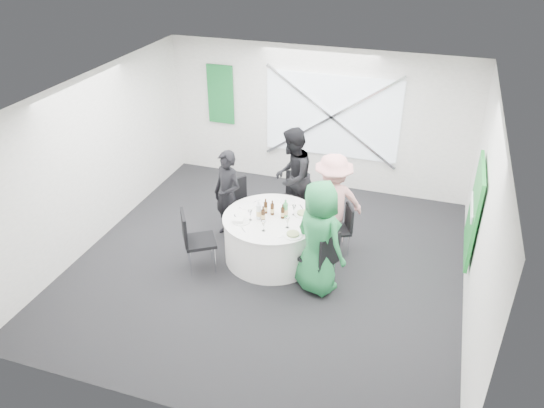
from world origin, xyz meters
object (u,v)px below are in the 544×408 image
(green_water_bottle, at_px, (285,210))
(banquet_table, at_px, (272,237))
(person_woman_green, at_px, (319,238))
(chair_front_left, at_px, (193,236))
(chair_back_left, at_px, (240,201))
(chair_back_right, at_px, (342,226))
(person_man_back, at_px, (292,177))
(chair_back, at_px, (295,194))
(person_man_back_left, at_px, (228,195))
(clear_water_bottle, at_px, (259,212))
(person_woman_pink, at_px, (332,203))
(chair_front_right, at_px, (323,257))

(green_water_bottle, bearing_deg, banquet_table, -160.51)
(person_woman_green, bearing_deg, chair_front_left, 35.37)
(chair_back_left, bearing_deg, green_water_bottle, -81.06)
(chair_back_right, distance_m, person_woman_green, 1.15)
(person_woman_green, bearing_deg, person_man_back, -31.31)
(chair_back_right, xyz_separation_m, person_man_back, (-1.06, 0.67, 0.40))
(chair_back, xyz_separation_m, green_water_bottle, (0.18, -1.17, 0.34))
(chair_back, height_order, person_man_back, person_man_back)
(chair_back_right, bearing_deg, person_man_back, -149.96)
(person_man_back_left, relative_size, person_woman_green, 0.88)
(chair_back_left, distance_m, clear_water_bottle, 1.03)
(person_man_back, xyz_separation_m, person_woman_pink, (0.85, -0.62, -0.04))
(chair_back_right, height_order, person_man_back, person_man_back)
(chair_back, distance_m, person_man_back, 0.35)
(person_man_back_left, xyz_separation_m, person_man_back, (0.90, 0.78, 0.11))
(person_woman_pink, bearing_deg, clear_water_bottle, -0.84)
(person_woman_green, bearing_deg, clear_water_bottle, 9.32)
(chair_front_right, distance_m, clear_water_bottle, 1.25)
(person_man_back_left, bearing_deg, clear_water_bottle, -10.89)
(banquet_table, distance_m, chair_front_left, 1.27)
(chair_back_right, relative_size, person_woman_green, 0.47)
(person_man_back, height_order, green_water_bottle, person_man_back)
(person_man_back, height_order, person_woman_green, person_man_back)
(person_man_back_left, height_order, person_woman_green, person_woman_green)
(chair_front_left, relative_size, person_man_back_left, 0.65)
(chair_back, distance_m, person_man_back_left, 1.27)
(chair_back_left, distance_m, chair_front_right, 2.11)
(chair_back_right, bearing_deg, chair_front_right, -31.44)
(person_man_back_left, height_order, clear_water_bottle, person_man_back_left)
(chair_back, bearing_deg, chair_front_right, -61.19)
(chair_front_left, xyz_separation_m, person_woman_green, (1.93, 0.14, 0.28))
(chair_back_left, relative_size, person_man_back_left, 0.61)
(green_water_bottle, bearing_deg, clear_water_bottle, -155.00)
(chair_back, xyz_separation_m, clear_water_bottle, (-0.20, -1.35, 0.34))
(green_water_bottle, bearing_deg, chair_back, 98.80)
(person_man_back, bearing_deg, person_woman_pink, 52.79)
(chair_back, xyz_separation_m, chair_back_left, (-0.82, -0.60, 0.02))
(chair_front_left, distance_m, green_water_bottle, 1.48)
(clear_water_bottle, bearing_deg, person_man_back, 83.22)
(person_woman_green, height_order, green_water_bottle, person_woman_green)
(banquet_table, relative_size, person_woman_pink, 0.92)
(chair_back_right, bearing_deg, banquet_table, -90.00)
(chair_back_left, distance_m, chair_front_left, 1.34)
(chair_back, height_order, chair_front_left, chair_front_left)
(chair_front_left, relative_size, person_woman_pink, 0.61)
(chair_back_right, relative_size, chair_front_left, 0.82)
(chair_front_right, bearing_deg, chair_back, -123.43)
(green_water_bottle, bearing_deg, person_man_back_left, 162.58)
(chair_back_right, bearing_deg, clear_water_bottle, -89.52)
(chair_front_right, bearing_deg, clear_water_bottle, -81.39)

